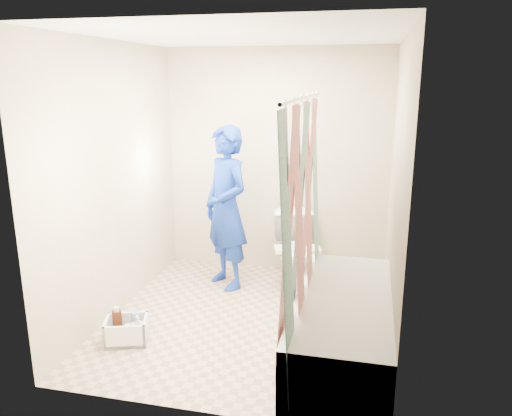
% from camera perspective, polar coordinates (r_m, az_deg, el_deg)
% --- Properties ---
extents(floor, '(2.60, 2.60, 0.00)m').
position_cam_1_polar(floor, '(4.55, -0.99, -12.61)').
color(floor, tan).
rests_on(floor, ground).
extents(ceiling, '(2.40, 2.60, 0.02)m').
position_cam_1_polar(ceiling, '(4.05, -1.14, 19.15)').
color(ceiling, white).
rests_on(ceiling, wall_back).
extents(wall_back, '(2.40, 0.02, 2.40)m').
position_cam_1_polar(wall_back, '(5.38, 2.31, 5.21)').
color(wall_back, '#BFAD93').
rests_on(wall_back, ground).
extents(wall_front, '(2.40, 0.02, 2.40)m').
position_cam_1_polar(wall_front, '(2.93, -7.23, -2.97)').
color(wall_front, '#BFAD93').
rests_on(wall_front, ground).
extents(wall_left, '(0.02, 2.60, 2.40)m').
position_cam_1_polar(wall_left, '(4.57, -15.83, 2.97)').
color(wall_left, '#BFAD93').
rests_on(wall_left, ground).
extents(wall_right, '(0.02, 2.60, 2.40)m').
position_cam_1_polar(wall_right, '(4.02, 15.77, 1.43)').
color(wall_right, '#BFAD93').
rests_on(wall_right, ground).
extents(bathtub, '(0.70, 1.75, 0.50)m').
position_cam_1_polar(bathtub, '(3.94, 9.84, -13.00)').
color(bathtub, silver).
rests_on(bathtub, ground).
extents(curtain_rod, '(0.02, 1.90, 0.02)m').
position_cam_1_polar(curtain_rod, '(3.53, 5.58, 12.44)').
color(curtain_rod, silver).
rests_on(curtain_rod, wall_back).
extents(shower_curtain, '(0.06, 1.75, 1.80)m').
position_cam_1_polar(shower_curtain, '(3.68, 5.22, -2.18)').
color(shower_curtain, white).
rests_on(shower_curtain, curtain_rod).
extents(toilet, '(0.59, 0.81, 0.74)m').
position_cam_1_polar(toilet, '(5.12, 4.59, -4.94)').
color(toilet, white).
rests_on(toilet, ground).
extents(tank_lid, '(0.49, 0.31, 0.03)m').
position_cam_1_polar(tank_lid, '(4.99, 4.76, -4.71)').
color(tank_lid, white).
rests_on(tank_lid, toilet).
extents(tank_internals, '(0.18, 0.08, 0.24)m').
position_cam_1_polar(tank_internals, '(5.19, 3.97, -0.49)').
color(tank_internals, black).
rests_on(tank_internals, toilet).
extents(plumber, '(0.71, 0.69, 1.64)m').
position_cam_1_polar(plumber, '(4.99, -3.42, -0.02)').
color(plumber, '#1040A2').
rests_on(plumber, ground).
extents(cleaning_caddy, '(0.40, 0.36, 0.25)m').
position_cam_1_polar(cleaning_caddy, '(4.29, -14.43, -13.46)').
color(cleaning_caddy, white).
rests_on(cleaning_caddy, ground).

